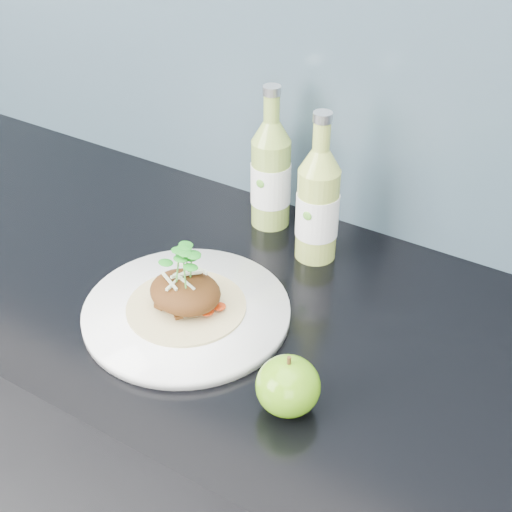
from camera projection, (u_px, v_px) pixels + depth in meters
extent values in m
cube|color=black|center=(252.00, 495.00, 1.31)|extent=(4.00, 0.60, 0.90)
cube|color=#678CA2|center=(354.00, 15.00, 1.05)|extent=(4.00, 0.02, 0.70)
cylinder|color=white|center=(187.00, 312.00, 1.02)|extent=(0.36, 0.36, 0.02)
cylinder|color=tan|center=(186.00, 306.00, 1.02)|extent=(0.17, 0.17, 0.00)
ellipsoid|color=#583010|center=(185.00, 292.00, 1.00)|extent=(0.11, 0.09, 0.05)
ellipsoid|color=#5D9710|center=(288.00, 386.00, 0.86)|extent=(0.08, 0.08, 0.07)
cylinder|color=#472D14|center=(289.00, 362.00, 0.84)|extent=(0.01, 0.00, 0.01)
cylinder|color=#8AA745|center=(271.00, 183.00, 1.19)|extent=(0.08, 0.08, 0.15)
cone|color=#8AA745|center=(271.00, 131.00, 1.14)|extent=(0.07, 0.07, 0.03)
cylinder|color=#8AA745|center=(272.00, 108.00, 1.11)|extent=(0.03, 0.03, 0.04)
cylinder|color=silver|center=(272.00, 90.00, 1.10)|extent=(0.03, 0.03, 0.01)
cylinder|color=white|center=(271.00, 183.00, 1.19)|extent=(0.08, 0.08, 0.07)
ellipsoid|color=#59A533|center=(260.00, 184.00, 1.16)|extent=(0.02, 0.00, 0.02)
cylinder|color=#A3B84D|center=(317.00, 214.00, 1.11)|extent=(0.08, 0.08, 0.15)
cone|color=#A3B84D|center=(320.00, 160.00, 1.06)|extent=(0.07, 0.07, 0.03)
cylinder|color=#A3B84D|center=(322.00, 136.00, 1.03)|extent=(0.03, 0.03, 0.04)
cylinder|color=silver|center=(323.00, 117.00, 1.02)|extent=(0.03, 0.03, 0.01)
cylinder|color=white|center=(317.00, 214.00, 1.11)|extent=(0.08, 0.08, 0.07)
ellipsoid|color=#59A533|center=(307.00, 216.00, 1.08)|extent=(0.02, 0.00, 0.02)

